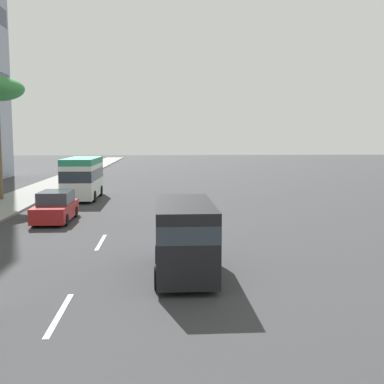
% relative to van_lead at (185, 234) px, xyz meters
% --- Properties ---
extents(ground_plane, '(198.00, 198.00, 0.00)m').
position_rel_van_lead_xyz_m(ground_plane, '(17.94, 3.52, -1.43)').
color(ground_plane, '#38383A').
extents(sidewalk_right, '(162.00, 3.88, 0.15)m').
position_rel_van_lead_xyz_m(sidewalk_right, '(17.94, 11.60, -1.36)').
color(sidewalk_right, gray).
rests_on(sidewalk_right, ground_plane).
extents(lane_stripe_mid, '(3.20, 0.16, 0.01)m').
position_rel_van_lead_xyz_m(lane_stripe_mid, '(-3.50, 3.52, -1.43)').
color(lane_stripe_mid, silver).
rests_on(lane_stripe_mid, ground_plane).
extents(lane_stripe_far, '(3.20, 0.16, 0.01)m').
position_rel_van_lead_xyz_m(lane_stripe_far, '(5.31, 3.52, -1.43)').
color(lane_stripe_far, silver).
rests_on(lane_stripe_far, ground_plane).
extents(van_lead, '(5.02, 2.05, 2.51)m').
position_rel_van_lead_xyz_m(van_lead, '(0.00, 0.00, 0.00)').
color(van_lead, black).
rests_on(van_lead, ground_plane).
extents(car_third, '(4.60, 1.90, 1.70)m').
position_rel_van_lead_xyz_m(car_third, '(11.03, 6.75, -0.63)').
color(car_third, '#A51E1E').
rests_on(car_third, ground_plane).
extents(minibus_fourth, '(6.79, 2.44, 3.18)m').
position_rel_van_lead_xyz_m(minibus_fourth, '(20.97, 6.81, 0.31)').
color(minibus_fourth, silver).
rests_on(minibus_fourth, ground_plane).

